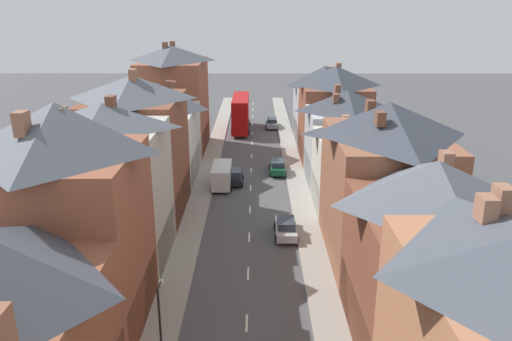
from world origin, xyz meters
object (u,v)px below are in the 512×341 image
car_parked_left_a (284,227)px  street_lamp (159,327)px  delivery_van (220,175)px  car_parked_right_a (270,123)px  double_decker_bus_lead (238,113)px  car_near_silver (276,166)px  car_near_blue (232,176)px

car_parked_left_a → street_lamp: 18.76m
delivery_van → car_parked_right_a: bearing=77.2°
double_decker_bus_lead → car_near_silver: size_ratio=2.47×
car_near_silver → car_parked_left_a: bearing=-90.0°
double_decker_bus_lead → car_near_blue: size_ratio=2.68×
delivery_van → street_lamp: bearing=-92.3°
car_near_blue → car_parked_right_a: (4.90, 26.18, 0.01)m
double_decker_bus_lead → delivery_van: double_decker_bus_lead is taller
car_near_silver → delivery_van: delivery_van is taller
double_decker_bus_lead → delivery_van: (-1.29, -25.36, -1.48)m
car_near_blue → car_parked_left_a: car_parked_left_a is taller
car_near_silver → street_lamp: (-7.35, -33.81, 2.44)m
car_parked_left_a → delivery_van: bearing=117.1°
car_parked_right_a → street_lamp: size_ratio=0.83×
car_near_blue → car_parked_left_a: (4.90, -13.21, 0.00)m
car_near_blue → car_near_silver: bearing=35.6°
car_parked_left_a → delivery_van: 13.62m
car_near_blue → car_parked_right_a: size_ratio=0.88×
street_lamp → car_near_silver: bearing=77.7°
street_lamp → car_parked_right_a: bearing=82.6°
delivery_van → street_lamp: 29.29m
double_decker_bus_lead → street_lamp: (-2.44, -54.56, 0.43)m
car_near_blue → street_lamp: (-2.45, -30.29, 2.45)m
double_decker_bus_lead → car_near_silver: 21.42m
double_decker_bus_lead → car_parked_right_a: size_ratio=2.36×
car_near_blue → delivery_van: (-1.30, -1.09, 0.54)m
car_parked_right_a → delivery_van: bearing=-102.8°
double_decker_bus_lead → car_parked_left_a: bearing=-82.5°
car_near_silver → car_parked_left_a: 16.72m
car_near_blue → delivery_van: delivery_van is taller
double_decker_bus_lead → delivery_van: size_ratio=2.08×
car_near_silver → delivery_van: bearing=-143.4°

